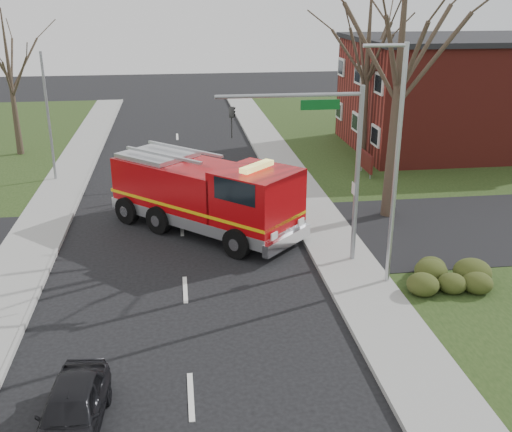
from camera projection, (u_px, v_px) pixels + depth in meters
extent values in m
plane|color=black|center=(185.00, 290.00, 21.10)|extent=(120.00, 120.00, 0.00)
cube|color=gray|center=(356.00, 277.00, 21.85)|extent=(2.40, 80.00, 0.15)
cube|color=gray|center=(2.00, 299.00, 20.30)|extent=(2.40, 80.00, 0.15)
cube|color=maroon|center=(469.00, 96.00, 38.96)|extent=(15.00, 10.00, 7.00)
cube|color=black|center=(476.00, 39.00, 37.70)|extent=(15.40, 10.40, 0.30)
cube|color=silver|center=(356.00, 122.00, 38.54)|extent=(0.12, 1.40, 1.20)
cube|color=#491311|center=(366.00, 161.00, 33.70)|extent=(0.12, 2.00, 1.00)
cylinder|color=gray|center=(370.00, 173.00, 33.12)|extent=(0.08, 0.08, 0.90)
cylinder|color=gray|center=(362.00, 165.00, 34.60)|extent=(0.08, 0.08, 0.90)
ellipsoid|color=#373F17|center=(442.00, 272.00, 21.10)|extent=(2.80, 2.00, 0.90)
cone|color=#35291F|center=(398.00, 87.00, 25.76)|extent=(0.64, 0.64, 12.00)
cone|color=#35291F|center=(366.00, 77.00, 34.56)|extent=(0.56, 0.56, 10.50)
cone|color=#35291F|center=(11.00, 85.00, 36.82)|extent=(0.44, 0.44, 9.00)
cylinder|color=gray|center=(357.00, 178.00, 22.12)|extent=(0.18, 0.18, 6.80)
cylinder|color=gray|center=(290.00, 95.00, 20.70)|extent=(5.20, 0.14, 0.14)
cube|color=#0C591E|center=(320.00, 105.00, 20.96)|extent=(1.40, 0.06, 0.35)
imported|color=black|center=(232.00, 107.00, 20.57)|extent=(0.22, 0.18, 1.10)
cylinder|color=#B7BABF|center=(396.00, 172.00, 20.07)|extent=(0.16, 0.16, 8.40)
cylinder|color=#B7BABF|center=(385.00, 45.00, 18.54)|extent=(1.40, 0.12, 0.12)
cylinder|color=gray|center=(49.00, 119.00, 32.01)|extent=(0.14, 0.14, 7.00)
cube|color=#A4070B|center=(181.00, 187.00, 26.58)|extent=(6.15, 6.12, 2.34)
cube|color=#A4070B|center=(257.00, 202.00, 24.15)|extent=(4.09, 4.09, 2.67)
cube|color=#B7BABF|center=(204.00, 213.00, 26.16)|extent=(8.23, 8.16, 0.50)
cube|color=#E5B20C|center=(204.00, 200.00, 25.95)|extent=(8.24, 8.17, 0.13)
cube|color=black|center=(282.00, 188.00, 23.17)|extent=(1.90, 1.93, 0.95)
cube|color=#E5D866|center=(257.00, 166.00, 23.62)|extent=(1.53, 1.54, 0.20)
cylinder|color=black|center=(237.00, 243.00, 23.45)|extent=(1.15, 1.14, 1.22)
cylinder|color=black|center=(279.00, 222.00, 25.62)|extent=(1.15, 1.14, 1.22)
cylinder|color=black|center=(127.00, 210.00, 27.01)|extent=(1.15, 1.14, 1.22)
cylinder|color=black|center=(172.00, 194.00, 29.18)|extent=(1.15, 1.14, 1.22)
imported|color=black|center=(72.00, 410.00, 14.09)|extent=(1.68, 3.68, 1.23)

